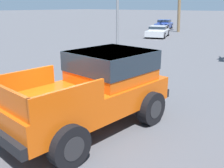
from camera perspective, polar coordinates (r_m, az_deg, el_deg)
ground_plane at (r=7.50m, az=-7.53°, el=-8.37°), size 320.00×320.00×0.00m
orange_pickup_truck at (r=6.95m, az=-3.38°, el=-0.40°), size 2.63×4.90×1.99m
parked_car_silver at (r=28.12m, az=9.96°, el=11.25°), size 3.18×4.62×1.13m
parked_car_blue at (r=38.08m, az=11.26°, el=12.65°), size 2.79×4.46×1.25m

